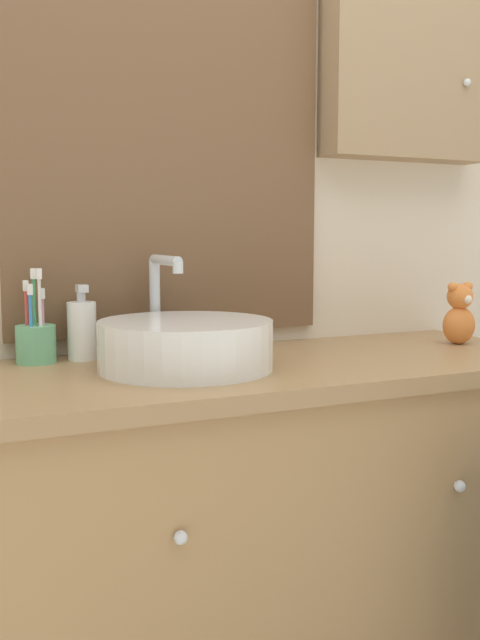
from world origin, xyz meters
name	(u,v)px	position (x,y,z in m)	size (l,w,h in m)	color
wall_back	(230,160)	(0.03, 0.62, 1.28)	(3.20, 0.18, 2.50)	beige
vanity_counter	(270,548)	(0.00, 0.33, 0.42)	(1.32, 0.53, 0.83)	#A37A4C
sink_basin	(185,343)	(-0.19, 0.34, 0.89)	(0.35, 0.41, 0.23)	white
toothbrush_holder	(36,341)	(-0.46, 0.53, 0.88)	(0.08, 0.08, 0.20)	#66B27F
soap_dispenser	(82,329)	(-0.36, 0.53, 0.90)	(0.06, 0.06, 0.16)	white
teddy_bear	(459,315)	(0.54, 0.37, 0.91)	(0.08, 0.07, 0.15)	orange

